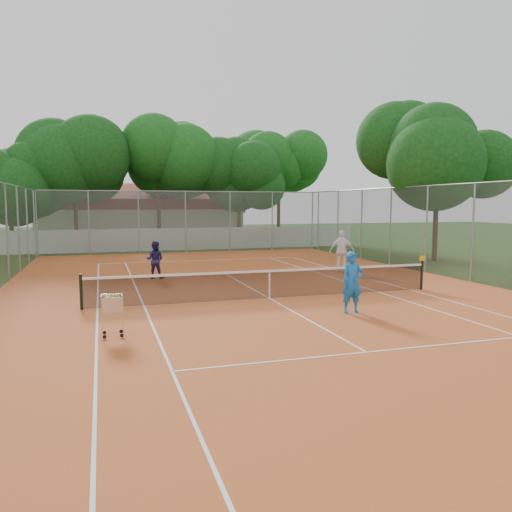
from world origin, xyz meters
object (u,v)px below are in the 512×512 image
object	(u,v)px
player_near	(352,282)
player_far_right	(342,251)
clubhouse	(140,215)
player_far_left	(155,260)
tennis_net	(269,284)
ball_hopper	(112,314)

from	to	relation	value
player_near	player_far_right	bearing A→B (deg)	66.35
clubhouse	player_far_left	size ratio (longest dim) A/B	10.34
tennis_net	player_near	bearing A→B (deg)	-60.78
player_far_left	player_near	bearing A→B (deg)	139.45
tennis_net	player_near	xyz separation A→B (m)	(1.57, -2.81, 0.40)
tennis_net	player_far_left	xyz separation A→B (m)	(-3.16, 5.76, 0.30)
player_near	player_far_left	world-z (taller)	player_near
tennis_net	player_far_left	distance (m)	6.58
clubhouse	player_far_right	distance (m)	24.82
player_far_left	player_far_right	distance (m)	8.57
clubhouse	player_near	distance (m)	32.03
tennis_net	ball_hopper	size ratio (longest dim) A/B	11.04
player_far_left	player_far_right	size ratio (longest dim) A/B	0.82
player_far_left	ball_hopper	distance (m)	9.42
player_near	player_far_right	distance (m)	9.00
player_near	player_far_left	size ratio (longest dim) A/B	1.12
clubhouse	ball_hopper	xyz separation A→B (m)	(-3.11, -32.45, -1.64)
ball_hopper	clubhouse	bearing A→B (deg)	104.02
clubhouse	player_near	bearing A→B (deg)	-83.60
tennis_net	player_far_left	world-z (taller)	player_far_left
tennis_net	player_far_left	bearing A→B (deg)	118.75
clubhouse	player_near	xyz separation A→B (m)	(3.57, -31.81, -1.29)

